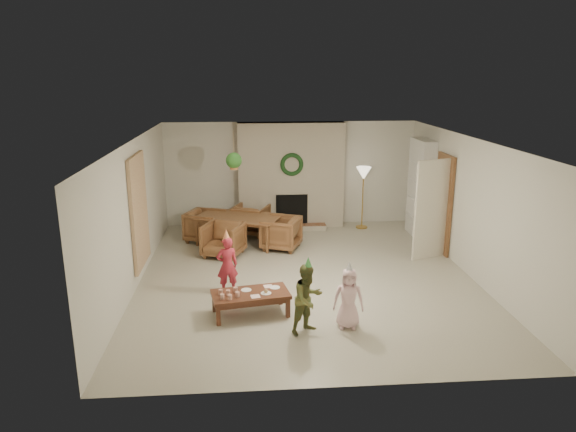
{
  "coord_description": "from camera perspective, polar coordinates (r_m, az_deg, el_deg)",
  "views": [
    {
      "loc": [
        -1.03,
        -8.88,
        3.63
      ],
      "look_at": [
        -0.3,
        0.4,
        1.05
      ],
      "focal_mm": 32.54,
      "sensor_mm": 36.0,
      "label": 1
    }
  ],
  "objects": [
    {
      "name": "child_plaid",
      "position": [
        7.51,
        2.18,
        -9.02
      ],
      "size": [
        0.63,
        0.6,
        1.02
      ],
      "primitive_type": "imported",
      "rotation": [
        0.0,
        0.0,
        0.58
      ],
      "color": "brown",
      "rests_on": "floor"
    },
    {
      "name": "fireplace_firebox",
      "position": [
        12.46,
        0.4,
        0.7
      ],
      "size": [
        0.75,
        0.12,
        0.75
      ],
      "primitive_type": "cube",
      "color": "black",
      "rests_on": "floor"
    },
    {
      "name": "party_hat_plaid",
      "position": [
        7.3,
        2.23,
        -5.09
      ],
      "size": [
        0.15,
        0.15,
        0.17
      ],
      "primitive_type": "cone",
      "rotation": [
        0.0,
        0.0,
        0.23
      ],
      "color": "#4EB654",
      "rests_on": "child_plaid"
    },
    {
      "name": "cup_b",
      "position": [
        8.06,
        -7.38,
        -8.24
      ],
      "size": [
        0.07,
        0.07,
        0.08
      ],
      "primitive_type": "cylinder",
      "rotation": [
        0.0,
        0.0,
        0.18
      ],
      "color": "silver",
      "rests_on": "coffee_table_top"
    },
    {
      "name": "coffee_table_apron",
      "position": [
        8.14,
        -4.12,
        -8.93
      ],
      "size": [
        1.15,
        0.68,
        0.07
      ],
      "primitive_type": "cube",
      "rotation": [
        0.0,
        0.0,
        0.18
      ],
      "color": "#592F1D",
      "rests_on": "floor"
    },
    {
      "name": "dining_chair_left",
      "position": [
        11.66,
        -9.03,
        -1.08
      ],
      "size": [
        0.98,
        0.96,
        0.69
      ],
      "primitive_type": "imported",
      "rotation": [
        0.0,
        0.0,
        1.19
      ],
      "color": "brown",
      "rests_on": "floor"
    },
    {
      "name": "coffee_leg_fr",
      "position": [
        8.08,
        -0.01,
        -9.99
      ],
      "size": [
        0.07,
        0.07,
        0.31
      ],
      "primitive_type": "cube",
      "rotation": [
        0.0,
        0.0,
        0.18
      ],
      "color": "#592F1D",
      "rests_on": "floor"
    },
    {
      "name": "napkin_right",
      "position": [
        8.3,
        -2.18,
        -7.68
      ],
      "size": [
        0.16,
        0.16,
        0.01
      ],
      "primitive_type": "cube",
      "rotation": [
        0.0,
        0.0,
        0.18
      ],
      "color": "#FFBBBD",
      "rests_on": "coffee_table_top"
    },
    {
      "name": "party_hat_red",
      "position": [
        8.65,
        -6.77,
        -2.03
      ],
      "size": [
        0.15,
        0.15,
        0.19
      ],
      "primitive_type": "cone",
      "rotation": [
        0.0,
        0.0,
        -0.11
      ],
      "color": "#EEC64F",
      "rests_on": "child_red"
    },
    {
      "name": "napkin_left",
      "position": [
        7.96,
        -3.59,
        -8.76
      ],
      "size": [
        0.16,
        0.16,
        0.01
      ],
      "primitive_type": "cube",
      "rotation": [
        0.0,
        0.0,
        0.18
      ],
      "color": "#FFBBBD",
      "rests_on": "coffee_table_top"
    },
    {
      "name": "dining_chair_far",
      "position": [
        12.04,
        -4.06,
        -0.39
      ],
      "size": [
        0.96,
        0.98,
        0.69
      ],
      "primitive_type": "imported",
      "rotation": [
        0.0,
        0.0,
        2.76
      ],
      "color": "brown",
      "rests_on": "floor"
    },
    {
      "name": "floor_lamp_post",
      "position": [
        12.54,
        8.16,
        1.77
      ],
      "size": [
        0.03,
        0.03,
        1.33
      ],
      "primitive_type": "cylinder",
      "color": "gold",
      "rests_on": "floor"
    },
    {
      "name": "wall_right",
      "position": [
        10.04,
        19.32,
        0.89
      ],
      "size": [
        0.0,
        7.0,
        7.0
      ],
      "primitive_type": "plane",
      "rotation": [
        1.57,
        0.0,
        -1.57
      ],
      "color": "silver",
      "rests_on": "floor"
    },
    {
      "name": "fireplace_wreath",
      "position": [
        12.17,
        0.43,
        5.65
      ],
      "size": [
        0.54,
        0.1,
        0.54
      ],
      "primitive_type": "torus",
      "rotation": [
        1.57,
        0.0,
        0.0
      ],
      "color": "#153918",
      "rests_on": "fireplace_mass"
    },
    {
      "name": "books_row_lower",
      "position": [
        12.06,
        14.17,
        0.41
      ],
      "size": [
        0.2,
        0.4,
        0.24
      ],
      "primitive_type": "cube",
      "color": "#B6212C",
      "rests_on": "bookshelf_shelf_a"
    },
    {
      "name": "dining_table",
      "position": [
        11.35,
        -5.48,
        -1.58
      ],
      "size": [
        2.02,
        1.58,
        0.62
      ],
      "primitive_type": "imported",
      "rotation": [
        0.0,
        0.0,
        -0.38
      ],
      "color": "brown",
      "rests_on": "floor"
    },
    {
      "name": "bookshelf_carcass",
      "position": [
        12.1,
        14.29,
        2.93
      ],
      "size": [
        0.3,
        1.0,
        2.2
      ],
      "primitive_type": "cube",
      "color": "white",
      "rests_on": "floor"
    },
    {
      "name": "wall_back",
      "position": [
        12.65,
        0.26,
        4.64
      ],
      "size": [
        7.0,
        0.0,
        7.0
      ],
      "primitive_type": "plane",
      "rotation": [
        1.57,
        0.0,
        0.0
      ],
      "color": "silver",
      "rests_on": "floor"
    },
    {
      "name": "bookshelf_shelf_d",
      "position": [
        11.99,
        14.37,
        5.5
      ],
      "size": [
        0.3,
        0.92,
        0.03
      ],
      "primitive_type": "cube",
      "color": "white",
      "rests_on": "bookshelf_carcass"
    },
    {
      "name": "floor",
      "position": [
        9.65,
        1.98,
        -6.62
      ],
      "size": [
        7.0,
        7.0,
        0.0
      ],
      "primitive_type": "plane",
      "color": "#B7B29E",
      "rests_on": "ground"
    },
    {
      "name": "wall_front",
      "position": [
        5.97,
        5.87,
        -8.07
      ],
      "size": [
        7.0,
        0.0,
        7.0
      ],
      "primitive_type": "plane",
      "rotation": [
        -1.57,
        0.0,
        0.0
      ],
      "color": "silver",
      "rests_on": "floor"
    },
    {
      "name": "dining_chair_right",
      "position": [
        11.02,
        -0.79,
        -1.86
      ],
      "size": [
        0.98,
        0.96,
        0.69
      ],
      "primitive_type": "imported",
      "rotation": [
        0.0,
        0.0,
        -1.95
      ],
      "color": "brown",
      "rests_on": "floor"
    },
    {
      "name": "ceiling",
      "position": [
        9.01,
        2.12,
        8.28
      ],
      "size": [
        7.0,
        7.0,
        0.0
      ],
      "primitive_type": "plane",
      "rotation": [
        3.14,
        0.0,
        0.0
      ],
      "color": "white",
      "rests_on": "wall_back"
    },
    {
      "name": "curtain_panel",
      "position": [
        9.58,
        -15.97,
        0.5
      ],
      "size": [
        0.06,
        1.2,
        2.0
      ],
      "primitive_type": "cube",
      "color": "beige",
      "rests_on": "wall_left"
    },
    {
      "name": "coffee_leg_bl",
      "position": [
        8.33,
        -8.06,
        -9.32
      ],
      "size": [
        0.07,
        0.07,
        0.31
      ],
      "primitive_type": "cube",
      "rotation": [
        0.0,
        0.0,
        0.18
      ],
      "color": "#592F1D",
      "rests_on": "floor"
    },
    {
      "name": "cup_e",
      "position": [
        7.95,
        -5.54,
        -8.52
      ],
      "size": [
        0.07,
        0.07,
        0.08
      ],
      "primitive_type": "cylinder",
      "rotation": [
        0.0,
        0.0,
        0.18
      ],
      "color": "silver",
      "rests_on": "coffee_table_top"
    },
    {
      "name": "door_frame",
      "position": [
        11.15,
        16.61,
        1.29
      ],
      "size": [
        0.05,
        0.86,
        2.04
      ],
      "primitive_type": "cube",
      "color": "brown",
      "rests_on": "floor"
    },
    {
      "name": "dining_chair_near",
      "position": [
        10.66,
        -7.08,
        -2.58
      ],
      "size": [
        0.96,
        0.98,
        0.69
      ],
      "primitive_type": "imported",
      "rotation": [
        0.0,
        0.0,
        -0.38
      ],
      "color": "brown",
      "rests_on": "floor"
    },
    {
      "name": "door_leaf",
      "position": [
        10.68,
        15.41,
        0.66
      ],
      "size": [
        0.77,
        0.32,
        2.0
      ],
      "primitive_type": "cube",
      "rotation": [
        0.0,
        0.0,
        -1.22
      ],
      "color": "beige",
      "rests_on": "floor"
    },
    {
      "name": "hanging_plant_pot",
      "position": [
        10.54,
        -5.92,
        5.41
      ],
      "size": [
        0.16,
        0.16,
        0.12
      ],
      "primitive_type": "cylinder",
      "color": "#AC6837",
      "rests_on": "hanging_plant_cord"
    },
    {
      "name": "plate_c",
      "position": [
        8.26,
        -1.45,
        -7.81
      ],
      "size": [
        0.19,
        0.19,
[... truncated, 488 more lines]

